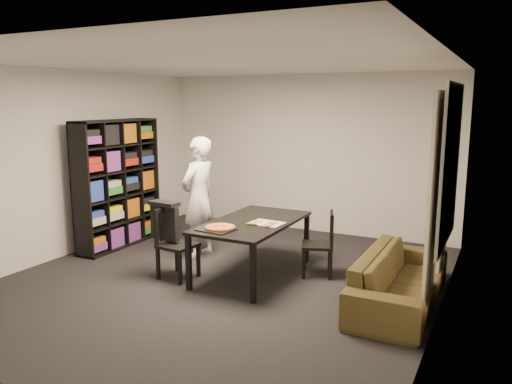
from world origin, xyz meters
The scene contains 16 objects.
room centered at (0.00, 0.00, 1.30)m, with size 5.01×5.51×2.61m.
window_pane centered at (2.48, 0.60, 1.50)m, with size 0.02×1.40×1.60m, color black.
window_frame centered at (2.48, 0.60, 1.50)m, with size 0.03×1.52×1.72m, color white.
curtain_left centered at (2.40, 0.08, 1.15)m, with size 0.03×0.70×2.25m, color beige.
curtain_right centered at (2.40, 1.12, 1.15)m, with size 0.03×0.70×2.25m, color beige.
bookshelf centered at (-2.16, 0.60, 0.95)m, with size 0.35×1.50×1.90m, color black.
dining_table centered at (0.25, 0.34, 0.64)m, with size 0.93×1.68×0.70m.
chair_left centered at (-0.60, -0.17, 0.50)m, with size 0.44×0.44×0.88m.
chair_right centered at (1.05, 0.73, 0.47)m, with size 0.49×0.49×0.82m.
draped_jacket centered at (-0.72, -0.16, 0.73)m, with size 0.41×0.21×0.49m.
person centered at (-0.78, 0.69, 0.85)m, with size 0.62×0.40×1.69m, color white.
baking_tray centered at (0.07, -0.24, 0.70)m, with size 0.40×0.32×0.01m, color black.
pepperoni_pizza centered at (0.10, -0.20, 0.73)m, with size 0.35×0.35×0.03m.
kitchen_towel centered at (0.46, 0.31, 0.70)m, with size 0.40×0.30×0.01m, color silver.
pizza_slices centered at (0.43, 0.25, 0.71)m, with size 0.37×0.31×0.01m, color gold, non-canonical shape.
sofa centered at (2.08, 0.25, 0.28)m, with size 1.93×0.75×0.56m, color #453E1B.
Camera 1 is at (3.02, -5.01, 2.18)m, focal length 35.00 mm.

